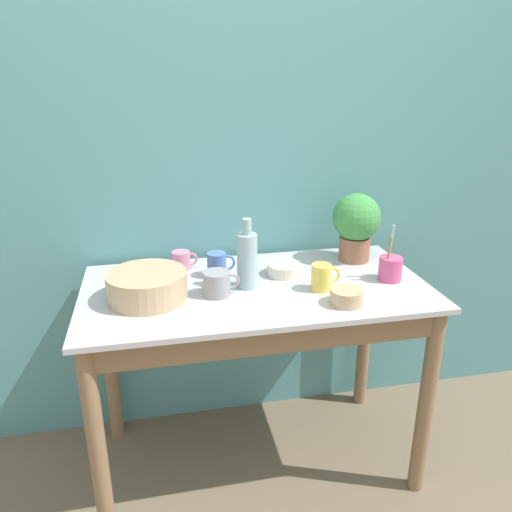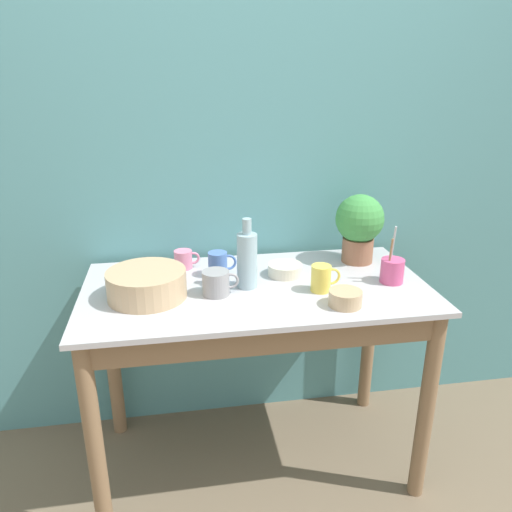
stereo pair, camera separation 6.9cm
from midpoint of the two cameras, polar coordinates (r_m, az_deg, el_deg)
name	(u,v)px [view 1 (the left image)]	position (r m, az deg, el deg)	size (l,w,h in m)	color
wall_back	(237,167)	(2.15, -3.08, 10.12)	(6.00, 0.05, 2.40)	teal
counter_table	(257,327)	(1.94, -0.87, -8.16)	(1.30, 0.67, 0.82)	#846647
potted_plant	(356,223)	(2.12, 10.46, 3.72)	(0.20, 0.20, 0.29)	#8C5B42
bowl_wash_large	(147,286)	(1.81, -13.41, -3.35)	(0.28, 0.28, 0.10)	tan
bottle_tall	(247,259)	(1.84, -2.09, -0.38)	(0.08, 0.08, 0.27)	#93B2BC
mug_yellow	(322,277)	(1.85, 6.48, -2.43)	(0.11, 0.07, 0.10)	#E5CC4C
mug_blue	(217,264)	(1.96, -5.43, -0.98)	(0.11, 0.08, 0.10)	#4C70B7
mug_pink	(182,260)	(2.06, -9.43, -0.51)	(0.10, 0.07, 0.08)	pink
mug_grey	(217,283)	(1.80, -5.55, -3.15)	(0.13, 0.10, 0.09)	gray
bowl_small_cream	(284,269)	(1.98, 2.22, -1.52)	(0.14, 0.14, 0.05)	beige
bowl_small_tan	(346,297)	(1.76, 9.20, -4.62)	(0.12, 0.12, 0.05)	tan
utensil_cup	(390,268)	(1.98, 14.14, -1.37)	(0.09, 0.09, 0.22)	#CC4C7F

